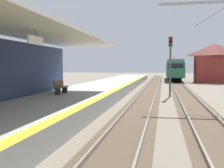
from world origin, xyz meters
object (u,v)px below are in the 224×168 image
object	(u,v)px
approaching_train	(174,69)
distant_trackside_house	(214,62)
platform_bench	(60,87)
rail_signal_post	(170,60)

from	to	relation	value
approaching_train	distant_trackside_house	world-z (taller)	distant_trackside_house
approaching_train	platform_bench	bearing A→B (deg)	-102.76
approaching_train	platform_bench	distance (m)	38.55
approaching_train	rail_signal_post	distance (m)	30.09
platform_bench	distant_trackside_house	bearing A→B (deg)	64.41
approaching_train	distant_trackside_house	bearing A→B (deg)	-47.72
distant_trackside_house	rail_signal_post	bearing A→B (deg)	-108.20
approaching_train	distant_trackside_house	distance (m)	9.31
rail_signal_post	distant_trackside_house	xyz separation A→B (m)	(7.63, 23.20, 0.14)
rail_signal_post	platform_bench	world-z (taller)	rail_signal_post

